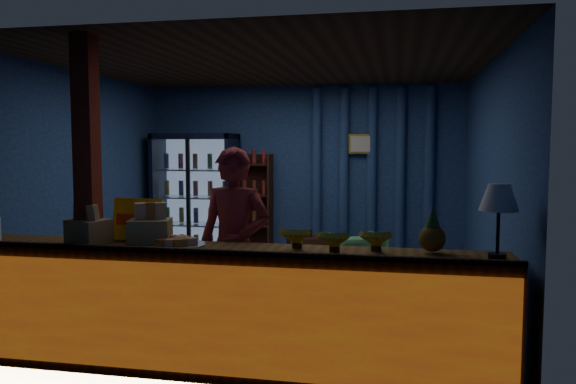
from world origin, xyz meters
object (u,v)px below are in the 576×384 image
pastry_tray (176,244)px  table_lamp (499,200)px  shopkeeper (234,248)px  green_chair (356,256)px

pastry_tray → table_lamp: table_lamp is taller
pastry_tray → table_lamp: 2.38m
shopkeeper → green_chair: (0.83, 2.69, -0.56)m
green_chair → table_lamp: size_ratio=1.26×
table_lamp → pastry_tray: bearing=179.7°
green_chair → table_lamp: table_lamp is taller
pastry_tray → table_lamp: size_ratio=0.89×
green_chair → pastry_tray: 3.46m
pastry_tray → green_chair: bearing=70.2°
green_chair → table_lamp: bearing=87.5°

